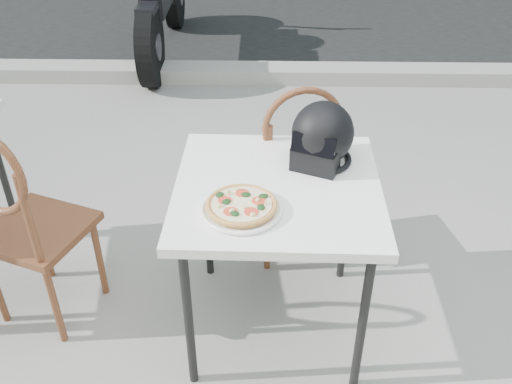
{
  "coord_description": "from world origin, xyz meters",
  "views": [
    {
      "loc": [
        -0.21,
        -1.52,
        1.94
      ],
      "look_at": [
        -0.25,
        0.15,
        0.79
      ],
      "focal_mm": 40.0,
      "sensor_mm": 36.0,
      "label": 1
    }
  ],
  "objects_px": {
    "motorcycle": "(162,1)",
    "helmet": "(322,137)",
    "cafe_table_main": "(277,200)",
    "plate": "(242,209)",
    "cafe_chair_main": "(295,165)",
    "pizza": "(242,205)",
    "cafe_chair_side": "(18,215)"
  },
  "relations": [
    {
      "from": "pizza",
      "to": "cafe_chair_main",
      "type": "bearing_deg",
      "value": 71.11
    },
    {
      "from": "cafe_chair_main",
      "to": "cafe_table_main",
      "type": "bearing_deg",
      "value": 66.02
    },
    {
      "from": "cafe_chair_main",
      "to": "cafe_chair_side",
      "type": "xyz_separation_m",
      "value": [
        -1.13,
        -0.46,
        0.04
      ]
    },
    {
      "from": "plate",
      "to": "cafe_chair_side",
      "type": "height_order",
      "value": "cafe_chair_side"
    },
    {
      "from": "cafe_table_main",
      "to": "motorcycle",
      "type": "height_order",
      "value": "motorcycle"
    },
    {
      "from": "pizza",
      "to": "motorcycle",
      "type": "bearing_deg",
      "value": 103.76
    },
    {
      "from": "cafe_table_main",
      "to": "pizza",
      "type": "distance_m",
      "value": 0.24
    },
    {
      "from": "helmet",
      "to": "cafe_chair_side",
      "type": "distance_m",
      "value": 1.25
    },
    {
      "from": "cafe_chair_main",
      "to": "motorcycle",
      "type": "relative_size",
      "value": 0.45
    },
    {
      "from": "helmet",
      "to": "cafe_chair_side",
      "type": "bearing_deg",
      "value": -149.74
    },
    {
      "from": "cafe_table_main",
      "to": "pizza",
      "type": "height_order",
      "value": "pizza"
    },
    {
      "from": "cafe_table_main",
      "to": "cafe_chair_main",
      "type": "height_order",
      "value": "cafe_chair_main"
    },
    {
      "from": "cafe_chair_side",
      "to": "motorcycle",
      "type": "height_order",
      "value": "motorcycle"
    },
    {
      "from": "helmet",
      "to": "pizza",
      "type": "bearing_deg",
      "value": -108.56
    },
    {
      "from": "motorcycle",
      "to": "plate",
      "type": "bearing_deg",
      "value": -76.84
    },
    {
      "from": "cafe_table_main",
      "to": "cafe_chair_main",
      "type": "bearing_deg",
      "value": 79.11
    },
    {
      "from": "cafe_table_main",
      "to": "motorcycle",
      "type": "relative_size",
      "value": 0.37
    },
    {
      "from": "cafe_chair_main",
      "to": "motorcycle",
      "type": "bearing_deg",
      "value": -82.47
    },
    {
      "from": "plate",
      "to": "motorcycle",
      "type": "relative_size",
      "value": 0.14
    },
    {
      "from": "pizza",
      "to": "helmet",
      "type": "relative_size",
      "value": 0.83
    },
    {
      "from": "helmet",
      "to": "plate",
      "type": "bearing_deg",
      "value": -108.55
    },
    {
      "from": "cafe_table_main",
      "to": "plate",
      "type": "bearing_deg",
      "value": -127.24
    },
    {
      "from": "helmet",
      "to": "cafe_chair_main",
      "type": "height_order",
      "value": "helmet"
    },
    {
      "from": "cafe_chair_main",
      "to": "cafe_chair_side",
      "type": "relative_size",
      "value": 0.94
    },
    {
      "from": "motorcycle",
      "to": "helmet",
      "type": "bearing_deg",
      "value": -70.51
    },
    {
      "from": "cafe_table_main",
      "to": "plate",
      "type": "xyz_separation_m",
      "value": [
        -0.13,
        -0.17,
        0.08
      ]
    },
    {
      "from": "plate",
      "to": "motorcycle",
      "type": "height_order",
      "value": "motorcycle"
    },
    {
      "from": "helmet",
      "to": "cafe_table_main",
      "type": "bearing_deg",
      "value": -112.05
    },
    {
      "from": "cafe_table_main",
      "to": "helmet",
      "type": "height_order",
      "value": "helmet"
    },
    {
      "from": "cafe_table_main",
      "to": "cafe_chair_side",
      "type": "relative_size",
      "value": 0.77
    },
    {
      "from": "motorcycle",
      "to": "pizza",
      "type": "bearing_deg",
      "value": -76.84
    },
    {
      "from": "plate",
      "to": "cafe_chair_main",
      "type": "bearing_deg",
      "value": 71.11
    }
  ]
}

